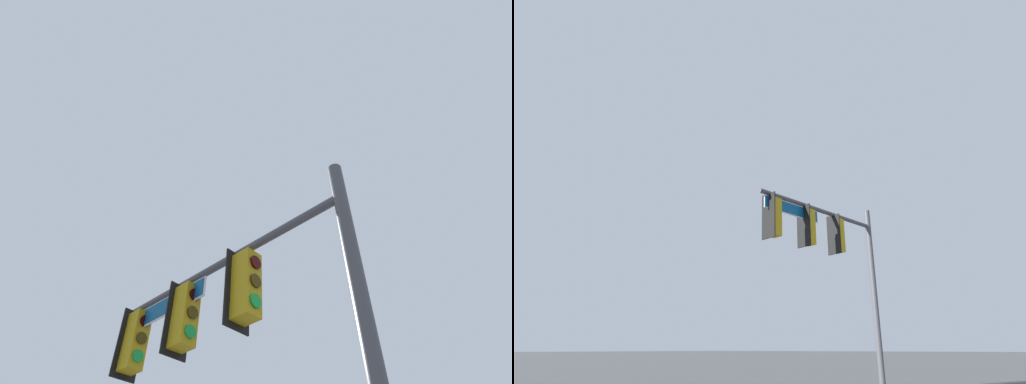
% 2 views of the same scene
% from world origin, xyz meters
% --- Properties ---
extents(signal_pole_near, '(5.27, 1.19, 5.95)m').
position_xyz_m(signal_pole_near, '(-4.95, -8.33, 4.30)').
color(signal_pole_near, '#47474C').
rests_on(signal_pole_near, ground_plane).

